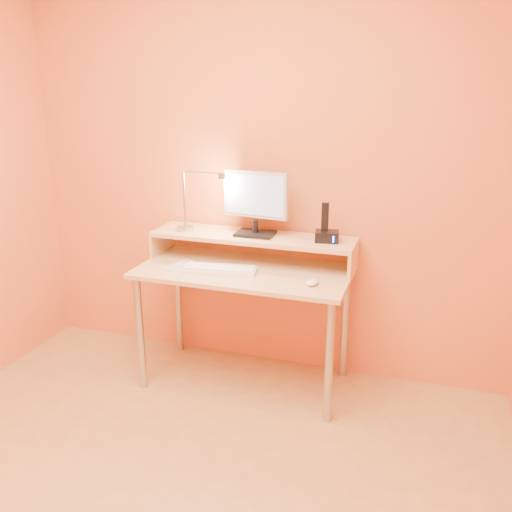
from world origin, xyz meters
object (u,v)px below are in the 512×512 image
(mouse, at_px, (312,282))
(remote_control, at_px, (179,266))
(monitor_panel, at_px, (256,194))
(lamp_base, at_px, (186,228))
(phone_dock, at_px, (327,236))
(keyboard, at_px, (219,270))

(mouse, height_order, remote_control, mouse)
(monitor_panel, distance_m, remote_control, 0.60)
(lamp_base, height_order, phone_dock, phone_dock)
(lamp_base, relative_size, remote_control, 0.54)
(phone_dock, bearing_deg, keyboard, -165.30)
(monitor_panel, bearing_deg, lamp_base, -168.14)
(keyboard, height_order, mouse, mouse)
(remote_control, bearing_deg, lamp_base, 121.08)
(monitor_panel, distance_m, phone_dock, 0.47)
(lamp_base, xyz_separation_m, keyboard, (0.30, -0.21, -0.16))
(mouse, distance_m, remote_control, 0.79)
(monitor_panel, height_order, remote_control, monitor_panel)
(lamp_base, relative_size, phone_dock, 0.77)
(lamp_base, distance_m, remote_control, 0.27)
(monitor_panel, xyz_separation_m, lamp_base, (-0.43, -0.04, -0.23))
(keyboard, distance_m, mouse, 0.54)
(keyboard, bearing_deg, mouse, -12.91)
(monitor_panel, bearing_deg, mouse, -29.06)
(monitor_panel, relative_size, lamp_base, 3.88)
(monitor_panel, bearing_deg, phone_dock, 5.18)
(phone_dock, distance_m, mouse, 0.33)
(keyboard, xyz_separation_m, mouse, (0.54, -0.04, 0.00))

